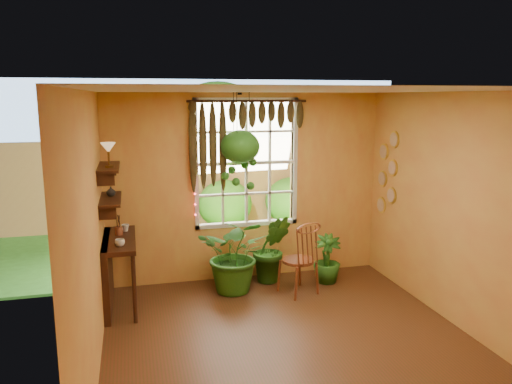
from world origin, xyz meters
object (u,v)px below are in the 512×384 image
(counter_ledge, at_px, (111,265))
(hanging_basket, at_px, (240,151))
(windsor_chair, at_px, (300,270))
(potted_plant_mid, at_px, (272,249))
(potted_plant_left, at_px, (236,254))

(counter_ledge, xyz_separation_m, hanging_basket, (1.77, 0.43, 1.36))
(hanging_basket, bearing_deg, counter_ledge, -166.19)
(counter_ledge, height_order, windsor_chair, windsor_chair)
(potted_plant_mid, bearing_deg, windsor_chair, -65.26)
(windsor_chair, height_order, potted_plant_left, windsor_chair)
(potted_plant_left, bearing_deg, hanging_basket, 67.71)
(windsor_chair, relative_size, potted_plant_left, 1.10)
(potted_plant_mid, height_order, hanging_basket, hanging_basket)
(windsor_chair, xyz_separation_m, potted_plant_left, (-0.82, 0.28, 0.20))
(counter_ledge, relative_size, potted_plant_mid, 1.21)
(counter_ledge, height_order, potted_plant_mid, potted_plant_mid)
(counter_ledge, relative_size, windsor_chair, 1.02)
(hanging_basket, bearing_deg, potted_plant_mid, -10.47)
(counter_ledge, xyz_separation_m, windsor_chair, (2.45, -0.18, -0.21))
(windsor_chair, distance_m, hanging_basket, 1.82)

